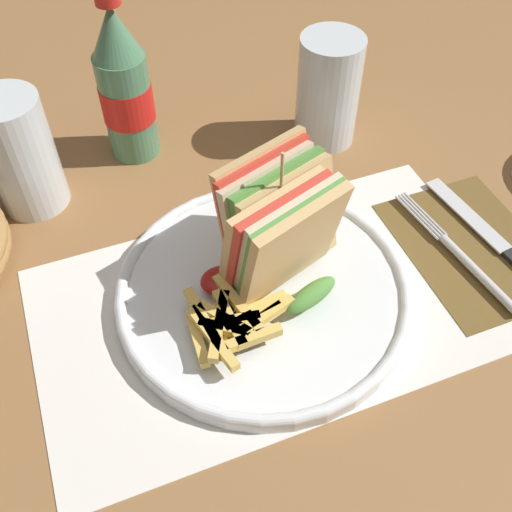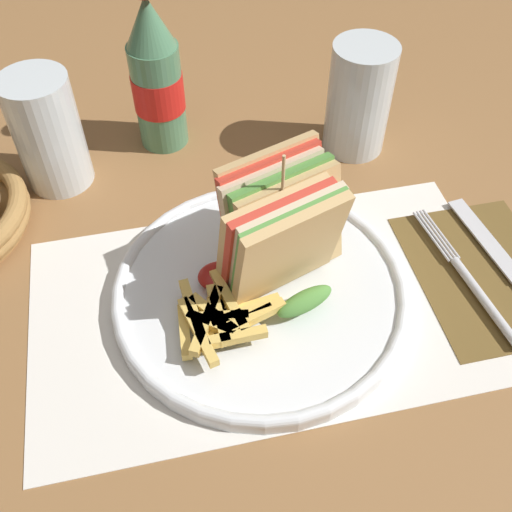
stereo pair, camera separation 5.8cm
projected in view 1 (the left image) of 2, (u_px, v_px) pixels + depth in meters
ground_plane at (290, 299)px, 0.59m from camera, size 4.00×4.00×0.00m
placemat at (273, 302)px, 0.59m from camera, size 0.46×0.26×0.00m
plate_main at (263, 290)px, 0.59m from camera, size 0.29×0.29×0.02m
club_sandwich at (281, 228)px, 0.56m from camera, size 0.13×0.14×0.15m
fries_pile at (231, 321)px, 0.54m from camera, size 0.10×0.10×0.02m
ketchup_blob at (221, 280)px, 0.57m from camera, size 0.04×0.03×0.01m
napkin at (472, 247)px, 0.63m from camera, size 0.14×0.19×0.00m
fork at (466, 261)px, 0.61m from camera, size 0.03×0.19×0.01m
knife at (495, 240)px, 0.64m from camera, size 0.04×0.20×0.00m
coke_bottle_near at (125, 88)px, 0.67m from camera, size 0.06×0.06×0.21m
glass_near at (327, 97)px, 0.71m from camera, size 0.07×0.07×0.13m
glass_far at (20, 154)px, 0.63m from camera, size 0.07×0.07×0.13m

